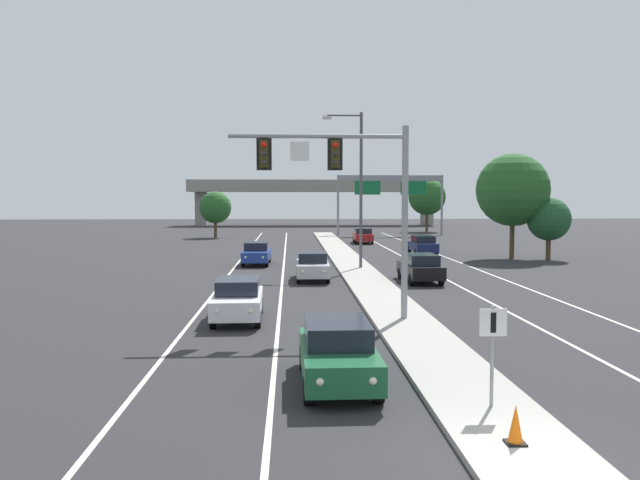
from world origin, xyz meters
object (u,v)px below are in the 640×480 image
(car_receding_red, at_px, (363,235))
(highway_sign_gantry, at_px, (390,186))
(tree_far_left_b, at_px, (215,207))
(tree_far_right_a, at_px, (549,219))
(car_oncoming_green, at_px, (337,352))
(car_oncoming_silver, at_px, (312,266))
(overhead_signal_mast, at_px, (349,181))
(tree_far_right_c, at_px, (427,197))
(car_receding_navy, at_px, (423,245))
(car_oncoming_white, at_px, (238,299))
(car_oncoming_blue, at_px, (257,253))
(median_sign_post, at_px, (493,341))
(street_lamp_median, at_px, (358,180))
(tree_far_right_b, at_px, (513,190))
(traffic_cone_median_nose, at_px, (516,425))
(car_receding_black, at_px, (420,267))

(car_receding_red, distance_m, highway_sign_gantry, 15.67)
(highway_sign_gantry, xyz_separation_m, tree_far_left_b, (-21.19, -3.67, -2.63))
(highway_sign_gantry, distance_m, tree_far_right_a, 32.85)
(car_oncoming_green, height_order, car_oncoming_silver, same)
(overhead_signal_mast, relative_size, tree_far_right_c, 0.98)
(tree_far_right_c, bearing_deg, car_receding_navy, -102.62)
(car_oncoming_white, height_order, car_oncoming_blue, same)
(median_sign_post, relative_size, street_lamp_median, 0.22)
(tree_far_left_b, bearing_deg, median_sign_post, -78.09)
(car_receding_navy, xyz_separation_m, tree_far_left_b, (-19.65, 23.49, 2.72))
(tree_far_right_c, relative_size, tree_far_right_b, 0.91)
(car_oncoming_silver, bearing_deg, highway_sign_gantry, 75.43)
(traffic_cone_median_nose, xyz_separation_m, tree_far_right_b, (12.94, 37.20, 4.76))
(street_lamp_median, xyz_separation_m, tree_far_right_b, (12.71, 7.15, -0.52))
(street_lamp_median, distance_m, tree_far_right_a, 16.52)
(car_oncoming_silver, relative_size, traffic_cone_median_nose, 6.06)
(overhead_signal_mast, height_order, tree_far_right_b, tree_far_right_b)
(car_oncoming_blue, distance_m, traffic_cone_median_nose, 34.13)
(car_oncoming_blue, height_order, tree_far_left_b, tree_far_left_b)
(street_lamp_median, distance_m, tree_far_left_b, 36.79)
(street_lamp_median, xyz_separation_m, traffic_cone_median_nose, (-0.22, -30.05, -5.29))
(tree_far_right_c, bearing_deg, car_oncoming_blue, -116.35)
(tree_far_left_b, bearing_deg, car_oncoming_silver, -75.72)
(street_lamp_median, height_order, car_oncoming_silver, street_lamp_median)
(car_receding_black, bearing_deg, tree_far_left_b, 111.47)
(car_oncoming_green, distance_m, car_oncoming_white, 9.23)
(street_lamp_median, distance_m, car_receding_navy, 13.58)
(street_lamp_median, relative_size, traffic_cone_median_nose, 13.51)
(street_lamp_median, bearing_deg, tree_far_left_b, 110.91)
(car_oncoming_white, relative_size, tree_far_right_b, 0.56)
(tree_far_right_c, bearing_deg, highway_sign_gantry, -127.80)
(traffic_cone_median_nose, bearing_deg, car_oncoming_white, 115.11)
(street_lamp_median, xyz_separation_m, tree_far_right_a, (15.13, 6.05, -2.74))
(car_oncoming_silver, relative_size, car_oncoming_blue, 1.00)
(car_oncoming_white, bearing_deg, highway_sign_gantry, 75.25)
(traffic_cone_median_nose, bearing_deg, street_lamp_median, 89.57)
(traffic_cone_median_nose, bearing_deg, car_oncoming_green, 123.62)
(car_oncoming_green, height_order, tree_far_left_b, tree_far_left_b)
(car_oncoming_white, bearing_deg, tree_far_right_c, 71.73)
(overhead_signal_mast, bearing_deg, car_oncoming_silver, 94.18)
(car_oncoming_white, distance_m, tree_far_right_c, 66.61)
(tree_far_right_c, distance_m, tree_far_left_b, 30.07)
(car_oncoming_blue, bearing_deg, tree_far_right_c, 63.65)
(car_oncoming_blue, xyz_separation_m, tree_far_left_b, (-6.40, 30.85, 2.72))
(car_receding_navy, height_order, tree_far_left_b, tree_far_left_b)
(tree_far_right_a, bearing_deg, overhead_signal_mast, -126.18)
(car_oncoming_silver, height_order, tree_far_right_c, tree_far_right_c)
(median_sign_post, bearing_deg, traffic_cone_median_nose, -96.21)
(overhead_signal_mast, relative_size, traffic_cone_median_nose, 9.73)
(car_receding_red, bearing_deg, car_oncoming_green, -97.22)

